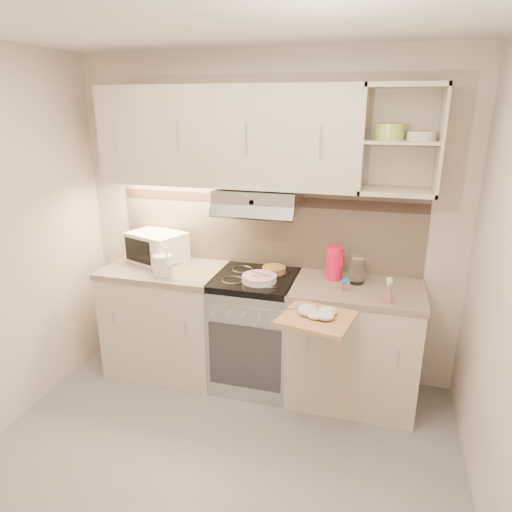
{
  "coord_description": "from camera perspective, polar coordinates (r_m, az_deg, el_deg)",
  "views": [
    {
      "loc": [
        0.86,
        -1.96,
        2.11
      ],
      "look_at": [
        0.05,
        0.95,
        1.11
      ],
      "focal_mm": 32.0,
      "sensor_mm": 36.0,
      "label": 1
    }
  ],
  "objects": [
    {
      "name": "base_cabinet_right",
      "position": [
        3.5,
        12.07,
        -10.92
      ],
      "size": [
        0.9,
        0.6,
        0.86
      ],
      "primitive_type": "cube",
      "color": "beige",
      "rests_on": "ground"
    },
    {
      "name": "base_cabinet_left",
      "position": [
        3.85,
        -10.99,
        -7.99
      ],
      "size": [
        0.9,
        0.6,
        0.86
      ],
      "primitive_type": "cube",
      "color": "beige",
      "rests_on": "ground"
    },
    {
      "name": "bread_loaf",
      "position": [
        3.48,
        2.27,
        -1.71
      ],
      "size": [
        0.18,
        0.18,
        0.04
      ],
      "primitive_type": "cylinder",
      "color": "#B88841",
      "rests_on": "electric_range"
    },
    {
      "name": "room_shell",
      "position": [
        2.53,
        -4.58,
        7.17
      ],
      "size": [
        3.04,
        2.84,
        2.52
      ],
      "color": "beige",
      "rests_on": "ground"
    },
    {
      "name": "worktop_left",
      "position": [
        3.67,
        -11.41,
        -1.68
      ],
      "size": [
        0.92,
        0.62,
        0.04
      ],
      "primitive_type": "cube",
      "color": "gray",
      "rests_on": "base_cabinet_left"
    },
    {
      "name": "worktop_right",
      "position": [
        3.3,
        12.58,
        -4.08
      ],
      "size": [
        0.92,
        0.62,
        0.04
      ],
      "primitive_type": "cube",
      "color": "gray",
      "rests_on": "base_cabinet_right"
    },
    {
      "name": "microwave",
      "position": [
        3.78,
        -12.3,
        1.09
      ],
      "size": [
        0.51,
        0.44,
        0.24
      ],
      "rotation": [
        0.0,
        0.0,
        -0.34
      ],
      "color": "silver",
      "rests_on": "worktop_left"
    },
    {
      "name": "cutting_board",
      "position": [
        2.85,
        7.64,
        -7.72
      ],
      "size": [
        0.49,
        0.45,
        0.02
      ],
      "primitive_type": "cube",
      "rotation": [
        0.0,
        0.0,
        -0.19
      ],
      "color": "tan",
      "rests_on": "base_cabinet_right"
    },
    {
      "name": "glass_jar",
      "position": [
        3.32,
        12.52,
        -1.61
      ],
      "size": [
        0.11,
        0.11,
        0.21
      ],
      "rotation": [
        0.0,
        0.0,
        -0.36
      ],
      "color": "white",
      "rests_on": "worktop_right"
    },
    {
      "name": "spice_jar",
      "position": [
        3.2,
        11.19,
        -3.51
      ],
      "size": [
        0.06,
        0.06,
        0.08
      ],
      "rotation": [
        0.0,
        0.0,
        -0.33
      ],
      "color": "silver",
      "rests_on": "worktop_right"
    },
    {
      "name": "watering_can",
      "position": [
        3.48,
        -11.49,
        -1.01
      ],
      "size": [
        0.27,
        0.16,
        0.23
      ],
      "rotation": [
        0.0,
        0.0,
        -0.38
      ],
      "color": "silver",
      "rests_on": "worktop_left"
    },
    {
      "name": "spray_bottle",
      "position": [
        3.06,
        16.19,
        -4.35
      ],
      "size": [
        0.07,
        0.07,
        0.18
      ],
      "rotation": [
        0.0,
        0.0,
        0.05
      ],
      "color": "pink",
      "rests_on": "worktop_right"
    },
    {
      "name": "ground",
      "position": [
        3.01,
        -6.43,
        -26.42
      ],
      "size": [
        3.0,
        3.0,
        0.0
      ],
      "primitive_type": "plane",
      "color": "gray",
      "rests_on": "ground"
    },
    {
      "name": "plate_stack",
      "position": [
        3.3,
        0.42,
        -2.81
      ],
      "size": [
        0.25,
        0.25,
        0.05
      ],
      "rotation": [
        0.0,
        0.0,
        -0.14
      ],
      "color": "silver",
      "rests_on": "electric_range"
    },
    {
      "name": "electric_range",
      "position": [
        3.59,
        -0.08,
        -9.28
      ],
      "size": [
        0.6,
        0.6,
        0.9
      ],
      "color": "#B7B7BC",
      "rests_on": "ground"
    },
    {
      "name": "dish_towel",
      "position": [
        2.82,
        7.69,
        -7.03
      ],
      "size": [
        0.25,
        0.22,
        0.06
      ],
      "primitive_type": null,
      "rotation": [
        0.0,
        0.0,
        -0.11
      ],
      "color": "white",
      "rests_on": "cutting_board"
    },
    {
      "name": "pink_pitcher",
      "position": [
        3.37,
        9.76,
        -0.85
      ],
      "size": [
        0.13,
        0.12,
        0.25
      ],
      "rotation": [
        0.0,
        0.0,
        -0.4
      ],
      "color": "#FF0C40",
      "rests_on": "worktop_right"
    }
  ]
}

